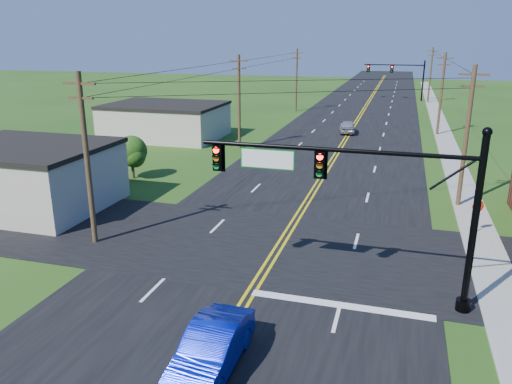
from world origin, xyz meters
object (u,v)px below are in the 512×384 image
(signal_mast_main, at_px, (358,189))
(stop_sign, at_px, (478,210))
(signal_mast_far, at_px, (397,74))
(blue_car, at_px, (211,349))

(signal_mast_main, bearing_deg, stop_sign, 56.64)
(signal_mast_far, height_order, stop_sign, signal_mast_far)
(blue_car, relative_size, stop_sign, 2.31)
(signal_mast_main, bearing_deg, blue_car, -121.78)
(signal_mast_main, xyz_separation_m, signal_mast_far, (0.10, 72.00, -0.20))
(signal_mast_far, xyz_separation_m, blue_car, (-4.01, -78.31, -3.78))
(stop_sign, bearing_deg, signal_mast_main, -147.22)
(blue_car, bearing_deg, signal_mast_main, 58.68)
(signal_mast_far, distance_m, stop_sign, 63.36)
(signal_mast_main, distance_m, blue_car, 8.43)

